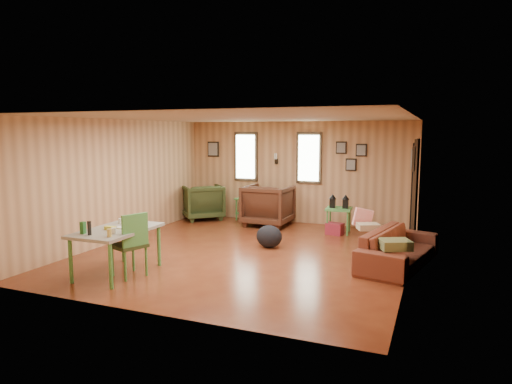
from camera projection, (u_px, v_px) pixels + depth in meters
room at (262, 185)px, 8.24m from camera, size 5.54×6.04×2.44m
sofa at (399, 242)px, 7.34m from camera, size 1.01×2.08×0.78m
recliner_brown at (268, 203)px, 10.51m from camera, size 1.03×0.97×1.05m
recliner_green at (202, 200)px, 11.30m from camera, size 1.26×1.26×0.95m
end_table at (248, 205)px, 11.18m from camera, size 0.63×0.59×0.67m
side_table at (339, 207)px, 9.70m from camera, size 0.57×0.57×0.84m
cooler at (335, 229)px, 9.63m from camera, size 0.38×0.30×0.25m
backpack at (269, 236)px, 8.53m from camera, size 0.51×0.39×0.43m
sofa_pillows at (379, 232)px, 7.54m from camera, size 1.18×1.86×0.39m
dining_table at (116, 233)px, 6.88m from camera, size 0.85×1.39×0.90m
dining_chair at (131, 241)px, 6.75m from camera, size 0.57×0.57×0.97m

